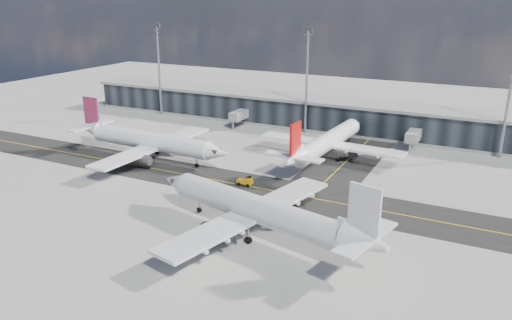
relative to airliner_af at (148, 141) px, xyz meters
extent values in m
plane|color=gray|center=(24.76, -9.66, -4.31)|extent=(300.00, 300.00, 0.00)
cube|color=black|center=(24.76, -5.66, -4.30)|extent=(180.00, 14.00, 0.02)
cube|color=black|center=(42.76, 25.34, -4.30)|extent=(14.00, 50.00, 0.02)
cube|color=yellow|center=(24.76, -5.66, -4.28)|extent=(180.00, 0.25, 0.01)
cube|color=yellow|center=(42.76, 25.34, -4.28)|extent=(0.25, 50.00, 0.01)
cube|color=black|center=(24.76, 45.34, -0.31)|extent=(150.00, 12.00, 8.00)
cube|color=gray|center=(24.76, 45.34, 4.09)|extent=(152.00, 13.00, 0.80)
cube|color=gray|center=(24.76, 45.34, -3.91)|extent=(150.00, 12.20, 0.80)
cube|color=gray|center=(4.76, 37.34, -0.81)|extent=(3.00, 10.00, 2.40)
cylinder|color=gray|center=(4.76, 32.34, -3.11)|extent=(0.60, 0.60, 2.40)
cube|color=gray|center=(54.76, 37.34, -0.81)|extent=(3.00, 10.00, 2.40)
cylinder|color=gray|center=(54.76, 32.34, -3.11)|extent=(0.60, 0.60, 2.40)
cylinder|color=gray|center=(-25.24, 38.34, 9.69)|extent=(0.70, 0.70, 28.00)
cube|color=#2D2D30|center=(-25.24, 38.34, 23.89)|extent=(2.50, 0.50, 1.40)
cylinder|color=gray|center=(24.76, 38.34, 9.69)|extent=(0.70, 0.70, 28.00)
cube|color=#2D2D30|center=(24.76, 38.34, 23.89)|extent=(2.50, 0.50, 1.40)
cylinder|color=gray|center=(74.76, 38.34, 9.69)|extent=(0.70, 0.70, 28.00)
cylinder|color=white|center=(0.67, -0.03, 0.08)|extent=(33.07, 5.65, 4.39)
cone|color=white|center=(19.31, -0.74, 0.08)|extent=(5.65, 4.60, 4.39)
cone|color=white|center=(-18.52, 0.71, 0.73)|extent=(6.75, 4.64, 4.39)
cube|color=white|center=(1.76, -0.07, -1.02)|extent=(6.91, 37.49, 0.55)
cylinder|color=#2D2D30|center=(3.11, 6.47, -2.23)|extent=(4.70, 2.70, 2.52)
cylinder|color=#2D2D30|center=(2.61, -6.69, -2.23)|extent=(4.70, 2.70, 2.52)
cube|color=silver|center=(3.11, 6.47, -1.35)|extent=(2.21, 0.52, 0.88)
cube|color=silver|center=(2.61, -6.69, -1.35)|extent=(2.21, 0.52, 0.88)
cube|color=#6B204C|center=(-17.98, 0.69, 5.34)|extent=(4.62, 0.67, 6.80)
cube|color=white|center=(-18.52, 0.71, 1.39)|extent=(3.58, 13.28, 0.38)
cube|color=#2D2D30|center=(18.76, -0.72, 0.51)|extent=(2.29, 2.50, 0.77)
cylinder|color=gray|center=(13.82, -0.53, -3.00)|extent=(0.27, 0.27, 2.19)
cylinder|color=black|center=(13.82, -0.53, -3.82)|extent=(1.00, 0.42, 0.99)
cylinder|color=black|center=(-0.31, 3.31, -3.71)|extent=(1.23, 0.59, 1.21)
cylinder|color=black|center=(-0.56, -3.27, -3.71)|extent=(1.23, 0.59, 1.21)
cylinder|color=white|center=(38.00, 19.41, -0.11)|extent=(6.32, 31.77, 4.21)
cone|color=white|center=(39.20, 37.26, -0.11)|extent=(4.55, 5.53, 4.21)
cone|color=white|center=(36.76, 1.05, 0.53)|extent=(4.62, 6.58, 4.21)
cube|color=white|center=(38.07, 20.46, -1.16)|extent=(36.04, 7.65, 0.53)
cylinder|color=#2D2D30|center=(31.84, 21.94, -2.32)|extent=(2.71, 4.57, 2.42)
cylinder|color=#2D2D30|center=(44.44, 21.09, -2.32)|extent=(2.71, 4.57, 2.42)
cube|color=silver|center=(31.84, 21.94, -1.47)|extent=(0.56, 2.13, 0.84)
cube|color=silver|center=(44.44, 21.09, -1.47)|extent=(0.56, 2.13, 0.84)
cube|color=#B90F0C|center=(36.80, 1.57, 4.94)|extent=(0.77, 4.44, 6.52)
cube|color=white|center=(36.76, 1.05, 1.16)|extent=(12.79, 3.79, 0.37)
cube|color=#2D2D30|center=(39.17, 36.73, 0.31)|extent=(2.45, 2.25, 0.74)
cylinder|color=gray|center=(38.85, 32.01, -3.05)|extent=(0.27, 0.27, 2.10)
cylinder|color=black|center=(38.85, 32.01, -3.84)|extent=(0.43, 0.97, 0.95)
cylinder|color=black|center=(34.78, 18.58, -3.74)|extent=(0.60, 1.19, 1.16)
cylinder|color=black|center=(41.08, 18.15, -3.74)|extent=(0.60, 1.19, 1.16)
cylinder|color=silver|center=(40.73, -24.00, 0.13)|extent=(33.50, 11.86, 4.45)
cone|color=silver|center=(22.31, -19.74, 0.13)|extent=(6.42, 5.59, 4.45)
cone|color=silver|center=(59.68, -28.39, 0.80)|extent=(7.50, 5.84, 4.45)
cube|color=silver|center=(39.64, -23.75, -0.98)|extent=(13.94, 38.08, 0.56)
cylinder|color=#2D2D30|center=(37.06, -30.00, -2.20)|extent=(5.13, 3.54, 2.56)
cylinder|color=#2D2D30|center=(40.07, -17.00, -2.20)|extent=(5.13, 3.54, 2.56)
cube|color=silver|center=(37.06, -30.00, -1.31)|extent=(2.27, 0.93, 0.89)
cube|color=silver|center=(40.07, -17.00, -1.31)|extent=(2.27, 0.93, 0.89)
cube|color=silver|center=(59.14, -28.26, 5.47)|extent=(4.66, 1.54, 6.89)
cube|color=silver|center=(59.68, -28.39, 1.47)|extent=(6.04, 13.70, 0.39)
cube|color=#2D2D30|center=(22.86, -19.86, 0.58)|extent=(2.72, 2.88, 0.78)
cylinder|color=gray|center=(27.73, -20.99, -2.98)|extent=(0.32, 0.32, 2.22)
cylinder|color=black|center=(27.73, -20.99, -3.81)|extent=(1.06, 0.60, 1.00)
cylinder|color=black|center=(41.06, -27.50, -3.70)|extent=(1.32, 0.82, 1.22)
cylinder|color=black|center=(42.56, -21.00, -3.70)|extent=(1.32, 0.82, 1.22)
cube|color=orange|center=(28.78, -5.49, -3.52)|extent=(3.17, 1.50, 0.74)
cube|color=orange|center=(29.72, -5.50, -2.84)|extent=(1.17, 1.38, 0.95)
cube|color=black|center=(29.72, -5.50, -2.47)|extent=(1.06, 1.32, 0.26)
cylinder|color=black|center=(29.83, -4.82, -3.95)|extent=(0.74, 0.27, 0.74)
cylinder|color=black|center=(29.82, -6.19, -3.95)|extent=(0.74, 0.27, 0.74)
cylinder|color=black|center=(27.73, -4.80, -3.95)|extent=(0.74, 0.27, 0.74)
cylinder|color=black|center=(27.72, -6.17, -3.95)|extent=(0.74, 0.27, 0.74)
imported|color=white|center=(32.72, 21.11, -3.55)|extent=(4.94, 6.00, 1.52)
camera|label=1|loc=(73.79, -89.68, 32.87)|focal=35.00mm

